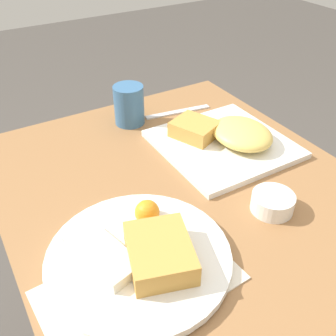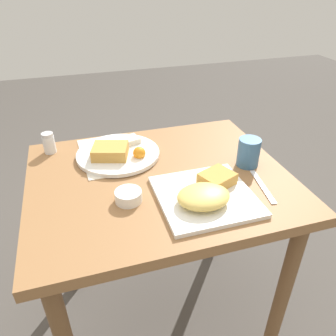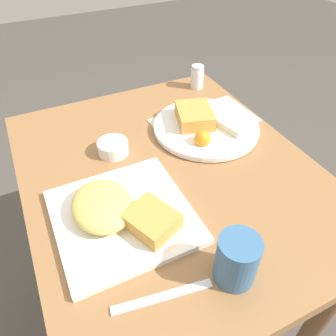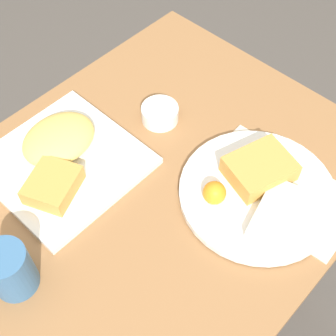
% 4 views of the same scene
% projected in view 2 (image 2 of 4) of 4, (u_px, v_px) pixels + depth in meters
% --- Properties ---
extents(ground_plane, '(8.00, 8.00, 0.00)m').
position_uv_depth(ground_plane, '(162.00, 316.00, 1.49)').
color(ground_plane, '#4C4742').
extents(dining_table, '(0.84, 0.69, 0.77)m').
position_uv_depth(dining_table, '(160.00, 203.00, 1.14)').
color(dining_table, olive).
rests_on(dining_table, ground_plane).
extents(menu_card, '(0.19, 0.31, 0.00)m').
position_uv_depth(menu_card, '(106.00, 155.00, 1.19)').
color(menu_card, beige).
rests_on(menu_card, dining_table).
extents(plate_square_near, '(0.28, 0.28, 0.06)m').
position_uv_depth(plate_square_near, '(206.00, 194.00, 0.96)').
color(plate_square_near, white).
rests_on(plate_square_near, dining_table).
extents(plate_oval_far, '(0.30, 0.30, 0.05)m').
position_uv_depth(plate_oval_far, '(118.00, 152.00, 1.17)').
color(plate_oval_far, white).
rests_on(plate_oval_far, menu_card).
extents(sauce_ramekin, '(0.08, 0.08, 0.03)m').
position_uv_depth(sauce_ramekin, '(128.00, 196.00, 0.95)').
color(sauce_ramekin, white).
rests_on(sauce_ramekin, dining_table).
extents(salt_shaker, '(0.04, 0.04, 0.08)m').
position_uv_depth(salt_shaker, '(49.00, 144.00, 1.19)').
color(salt_shaker, white).
rests_on(salt_shaker, dining_table).
extents(butter_knife, '(0.04, 0.18, 0.00)m').
position_uv_depth(butter_knife, '(262.00, 186.00, 1.02)').
color(butter_knife, silver).
rests_on(butter_knife, dining_table).
extents(coffee_mug, '(0.07, 0.07, 0.10)m').
position_uv_depth(coffee_mug, '(249.00, 152.00, 1.11)').
color(coffee_mug, '#386693').
rests_on(coffee_mug, dining_table).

